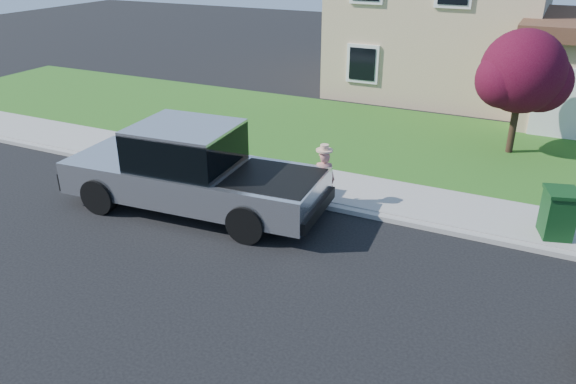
% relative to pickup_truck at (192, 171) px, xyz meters
% --- Properties ---
extents(ground, '(80.00, 80.00, 0.00)m').
position_rel_pickup_truck_xyz_m(ground, '(2.76, -1.47, -1.00)').
color(ground, black).
rests_on(ground, ground).
extents(curb, '(40.00, 0.20, 0.12)m').
position_rel_pickup_truck_xyz_m(curb, '(3.76, 1.43, -0.94)').
color(curb, gray).
rests_on(curb, ground).
extents(sidewalk, '(40.00, 2.00, 0.15)m').
position_rel_pickup_truck_xyz_m(sidewalk, '(3.76, 2.53, -0.92)').
color(sidewalk, gray).
rests_on(sidewalk, ground).
extents(lawn, '(40.00, 7.00, 0.10)m').
position_rel_pickup_truck_xyz_m(lawn, '(3.76, 7.03, -0.95)').
color(lawn, '#245016').
rests_on(lawn, ground).
extents(house, '(14.00, 11.30, 6.85)m').
position_rel_pickup_truck_xyz_m(house, '(4.07, 14.92, 2.17)').
color(house, tan).
rests_on(house, ground).
extents(pickup_truck, '(6.66, 2.71, 2.14)m').
position_rel_pickup_truck_xyz_m(pickup_truck, '(0.00, 0.00, 0.00)').
color(pickup_truck, black).
rests_on(pickup_truck, ground).
extents(woman, '(0.64, 0.52, 1.67)m').
position_rel_pickup_truck_xyz_m(woman, '(2.86, 1.42, -0.21)').
color(woman, '#BA7066').
rests_on(woman, ground).
extents(ornamental_tree, '(2.71, 2.44, 3.71)m').
position_rel_pickup_truck_xyz_m(ornamental_tree, '(6.66, 7.38, 1.48)').
color(ornamental_tree, black).
rests_on(ornamental_tree, lawn).
extents(trash_bin, '(0.84, 0.91, 1.08)m').
position_rel_pickup_truck_xyz_m(trash_bin, '(8.10, 2.07, -0.30)').
color(trash_bin, black).
rests_on(trash_bin, sidewalk).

